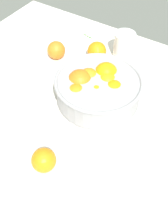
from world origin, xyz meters
TOP-DOWN VIEW (x-y plane):
  - ground_plane at (0.00, 0.00)cm, footprint 123.83×104.03cm
  - fruit_bowl at (0.20, 9.47)cm, footprint 28.49×28.49cm
  - second_glass at (-3.31, 35.72)cm, footprint 7.97×7.97cm
  - loose_orange_0 at (-24.86, 21.17)cm, footprint 6.96×6.96cm
  - loose_orange_3 at (1.35, -20.60)cm, footprint 6.86×6.86cm
  - loose_orange_4 at (-11.21, 28.74)cm, footprint 7.34×7.34cm
  - herb_sprig_0 at (-22.21, 39.92)cm, footprint 5.59×1.42cm

SIDE VIEW (x-z plane):
  - ground_plane at x=0.00cm, z-range -3.00..0.00cm
  - herb_sprig_0 at x=-22.21cm, z-range -0.19..0.72cm
  - loose_orange_3 at x=1.35cm, z-range 0.00..6.86cm
  - loose_orange_0 at x=-24.86cm, z-range 0.00..6.96cm
  - loose_orange_4 at x=-11.21cm, z-range 0.00..7.34cm
  - second_glass at x=-3.31cm, z-range -0.71..9.55cm
  - fruit_bowl at x=0.20cm, z-range -0.09..10.91cm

